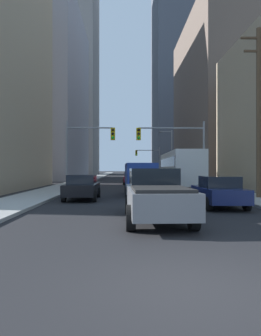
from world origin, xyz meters
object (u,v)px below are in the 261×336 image
(sedan_navy, at_px, (218,191))
(pickup_truck_grey, at_px, (156,195))
(sedan_maroon, at_px, (131,178))
(traffic_signal_near_right, at_px, (174,143))
(sedan_black, at_px, (82,187))
(traffic_signal_far_right, at_px, (149,157))
(cargo_van_blue, at_px, (140,177))
(traffic_signal_near_left, at_px, (88,143))
(city_bus, at_px, (180,168))

(sedan_navy, bearing_deg, pickup_truck_grey, -134.05)
(sedan_navy, distance_m, sedan_maroon, 21.72)
(sedan_navy, height_order, traffic_signal_near_right, traffic_signal_near_right)
(sedan_black, height_order, traffic_signal_far_right, traffic_signal_far_right)
(cargo_van_blue, bearing_deg, pickup_truck_grey, -90.08)
(sedan_black, distance_m, traffic_signal_far_right, 39.72)
(cargo_van_blue, bearing_deg, sedan_maroon, 90.97)
(traffic_signal_near_left, bearing_deg, sedan_black, -85.92)
(cargo_van_blue, relative_size, sedan_navy, 1.24)
(cargo_van_blue, distance_m, sedan_maroon, 14.52)
(sedan_navy, bearing_deg, traffic_signal_far_right, 89.60)
(sedan_maroon, height_order, traffic_signal_near_left, traffic_signal_near_left)
(traffic_signal_near_left, relative_size, traffic_signal_near_right, 1.00)
(sedan_black, xyz_separation_m, traffic_signal_near_left, (-0.53, 7.46, 3.29))
(pickup_truck_grey, bearing_deg, traffic_signal_near_left, 105.89)
(cargo_van_blue, bearing_deg, traffic_signal_near_right, 53.17)
(sedan_black, bearing_deg, sedan_navy, -27.33)
(sedan_black, height_order, sedan_maroon, same)
(sedan_navy, distance_m, traffic_signal_near_left, 13.95)
(pickup_truck_grey, relative_size, traffic_signal_far_right, 0.91)
(traffic_signal_far_right, bearing_deg, traffic_signal_near_left, -104.27)
(city_bus, xyz_separation_m, sedan_maroon, (-4.45, 7.62, -1.16))
(traffic_signal_near_right, bearing_deg, traffic_signal_near_left, -179.99)
(traffic_signal_far_right, bearing_deg, sedan_black, -100.86)
(city_bus, height_order, sedan_black, city_bus)
(pickup_truck_grey, height_order, sedan_maroon, pickup_truck_grey)
(pickup_truck_grey, bearing_deg, sedan_navy, 45.95)
(pickup_truck_grey, height_order, traffic_signal_near_right, traffic_signal_near_right)
(traffic_signal_near_left, distance_m, traffic_signal_far_right, 32.42)
(sedan_maroon, bearing_deg, city_bus, -59.74)
(sedan_black, distance_m, traffic_signal_near_right, 10.69)
(traffic_signal_near_right, bearing_deg, city_bus, 69.06)
(cargo_van_blue, distance_m, sedan_navy, 7.73)
(sedan_maroon, bearing_deg, traffic_signal_near_left, -111.19)
(city_bus, bearing_deg, cargo_van_blue, -121.37)
(pickup_truck_grey, xyz_separation_m, cargo_van_blue, (0.02, 10.50, 0.35))
(pickup_truck_grey, relative_size, sedan_black, 1.29)
(sedan_navy, distance_m, traffic_signal_near_right, 11.66)
(sedan_maroon, distance_m, traffic_signal_near_left, 11.47)
(traffic_signal_far_right, bearing_deg, sedan_maroon, -100.74)
(traffic_signal_near_right, bearing_deg, sedan_navy, -88.58)
(city_bus, height_order, sedan_maroon, city_bus)
(sedan_navy, xyz_separation_m, traffic_signal_far_right, (0.30, 42.57, 3.32))
(pickup_truck_grey, distance_m, cargo_van_blue, 10.50)
(cargo_van_blue, bearing_deg, city_bus, 58.63)
(city_bus, xyz_separation_m, traffic_signal_near_left, (-8.42, -2.62, 2.14))
(traffic_signal_near_right, bearing_deg, cargo_van_blue, -126.83)
(sedan_maroon, bearing_deg, sedan_black, -101.00)
(pickup_truck_grey, xyz_separation_m, sedan_maroon, (-0.23, 25.01, -0.16))
(pickup_truck_grey, xyz_separation_m, traffic_signal_near_right, (3.21, 14.77, 3.21))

